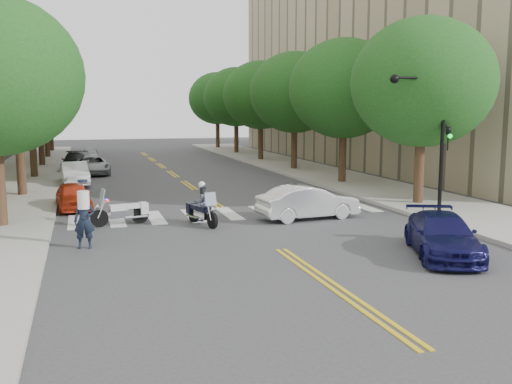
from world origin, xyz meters
name	(u,v)px	position (x,y,z in m)	size (l,w,h in m)	color
ground	(281,250)	(0.00, 0.00, 0.00)	(140.00, 140.00, 0.00)	#38383A
sidewalk_left	(23,178)	(-9.50, 22.00, 0.07)	(5.00, 60.00, 0.15)	#9E9991
sidewalk_right	(303,169)	(9.50, 22.00, 0.07)	(5.00, 60.00, 0.15)	#9E9991
building_right	(467,31)	(26.00, 26.00, 11.00)	(26.00, 44.00, 22.00)	tan
tree_l_1	(16,85)	(-8.80, 14.00, 5.55)	(6.40, 6.40, 8.45)	#382316
tree_l_2	(30,90)	(-8.80, 22.00, 5.55)	(6.40, 6.40, 8.45)	#382316
tree_l_3	(39,93)	(-8.80, 30.00, 5.55)	(6.40, 6.40, 8.45)	#382316
tree_l_4	(45,96)	(-8.80, 38.00, 5.55)	(6.40, 6.40, 8.45)	#382316
tree_l_5	(49,98)	(-8.80, 46.00, 5.55)	(6.40, 6.40, 8.45)	#382316
tree_r_0	(423,83)	(8.80, 6.00, 5.55)	(6.40, 6.40, 8.45)	#382316
tree_r_1	(344,89)	(8.80, 14.00, 5.55)	(6.40, 6.40, 8.45)	#382316
tree_r_2	(295,92)	(8.80, 22.00, 5.55)	(6.40, 6.40, 8.45)	#382316
tree_r_3	(261,95)	(8.80, 30.00, 5.55)	(6.40, 6.40, 8.45)	#382316
tree_r_4	(236,97)	(8.80, 38.00, 5.55)	(6.40, 6.40, 8.45)	#382316
tree_r_5	(217,98)	(8.80, 46.00, 5.55)	(6.40, 6.40, 8.45)	#382316
traffic_signal_pole	(433,126)	(7.72, 3.50, 3.72)	(2.82, 0.42, 6.00)	black
motorcycle_police	(201,205)	(-1.59, 4.55, 0.75)	(0.91, 2.03, 1.68)	black
motorcycle_parked	(125,212)	(-4.37, 5.48, 0.50)	(2.20, 0.79, 1.43)	black
officer_standing	(84,221)	(-5.88, 2.00, 0.88)	(0.65, 0.42, 1.77)	black
convertible	(308,202)	(2.77, 4.50, 0.68)	(1.44, 4.13, 1.36)	white
sedan_blue	(442,235)	(4.41, -2.12, 0.63)	(1.75, 4.31, 1.25)	#100F42
parked_car_a	(73,196)	(-6.30, 9.54, 0.60)	(1.41, 3.50, 1.19)	red
parked_car_b	(75,174)	(-6.30, 18.00, 0.67)	(1.41, 4.05, 1.33)	white
parked_car_c	(93,165)	(-5.20, 23.50, 0.62)	(2.05, 4.45, 1.24)	gray
parked_car_d	(76,162)	(-6.30, 25.98, 0.67)	(1.87, 4.59, 1.33)	black
parked_car_e	(90,154)	(-5.20, 34.00, 0.60)	(1.41, 3.50, 1.19)	#AFAEB4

